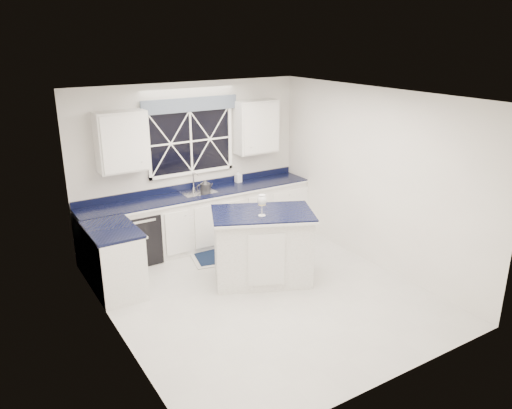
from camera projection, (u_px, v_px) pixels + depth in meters
ground at (263, 293)px, 6.94m from camera, size 4.50×4.50×0.00m
back_wall at (191, 165)px, 8.31m from camera, size 4.00×0.10×2.70m
base_cabinets at (187, 227)px, 8.06m from camera, size 3.99×1.60×0.90m
countertop at (200, 194)px, 8.21m from camera, size 3.98×0.64×0.04m
dishwasher at (137, 236)px, 7.83m from camera, size 0.60×0.58×0.82m
window at (191, 137)px, 8.12m from camera, size 1.65×0.09×1.26m
upper_cabinets at (194, 134)px, 7.99m from camera, size 3.10×0.34×0.90m
faucet at (194, 181)px, 8.31m from camera, size 0.05×0.20×0.30m
island at (262, 246)px, 7.16m from camera, size 1.63×1.36×1.05m
rug at (228, 254)px, 8.12m from camera, size 1.31×0.96×0.02m
kettle at (205, 186)px, 8.21m from camera, size 0.29×0.19×0.20m
wine_glass at (262, 201)px, 6.78m from camera, size 0.13×0.13×0.30m
soap_bottle at (238, 176)px, 8.74m from camera, size 0.11×0.11×0.22m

